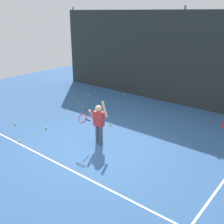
% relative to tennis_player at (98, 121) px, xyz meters
% --- Properties ---
extents(ground_plane, '(20.00, 20.00, 0.00)m').
position_rel_tennis_player_xyz_m(ground_plane, '(0.08, -0.06, -0.73)').
color(ground_plane, '#335B93').
extents(court_line_baseline, '(9.00, 0.05, 0.00)m').
position_rel_tennis_player_xyz_m(court_line_baseline, '(0.08, -1.52, -0.72)').
color(court_line_baseline, white).
rests_on(court_line_baseline, ground).
extents(back_fence_windscreen, '(12.76, 0.08, 3.79)m').
position_rel_tennis_player_xyz_m(back_fence_windscreen, '(0.08, 4.90, 1.17)').
color(back_fence_windscreen, '#282D2B').
rests_on(back_fence_windscreen, ground).
extents(fence_post_0, '(0.09, 0.09, 3.94)m').
position_rel_tennis_player_xyz_m(fence_post_0, '(-6.15, 4.96, 1.24)').
color(fence_post_0, slate).
rests_on(fence_post_0, ground).
extents(fence_post_1, '(0.09, 0.09, 3.94)m').
position_rel_tennis_player_xyz_m(fence_post_1, '(0.08, 4.96, 1.24)').
color(fence_post_1, slate).
rests_on(fence_post_1, ground).
extents(tennis_player, '(0.68, 0.61, 1.35)m').
position_rel_tennis_player_xyz_m(tennis_player, '(0.00, 0.00, 0.00)').
color(tennis_player, '#3F4C59').
rests_on(tennis_player, ground).
extents(water_bottle, '(0.07, 0.07, 0.22)m').
position_rel_tennis_player_xyz_m(water_bottle, '(2.50, 3.53, -0.62)').
color(water_bottle, '#D83F33').
rests_on(water_bottle, ground).
extents(tennis_ball_0, '(0.07, 0.07, 0.07)m').
position_rel_tennis_player_xyz_m(tennis_ball_0, '(-2.08, -0.33, -0.69)').
color(tennis_ball_0, '#CCE033').
rests_on(tennis_ball_0, ground).
extents(tennis_ball_1, '(0.07, 0.07, 0.07)m').
position_rel_tennis_player_xyz_m(tennis_ball_1, '(-1.93, -1.44, -0.69)').
color(tennis_ball_1, '#CCE033').
rests_on(tennis_ball_1, ground).
extents(tennis_ball_2, '(0.07, 0.07, 0.07)m').
position_rel_tennis_player_xyz_m(tennis_ball_2, '(-2.65, 1.98, -0.69)').
color(tennis_ball_2, '#CCE033').
rests_on(tennis_ball_2, ground).
extents(tennis_ball_3, '(0.07, 0.07, 0.07)m').
position_rel_tennis_player_xyz_m(tennis_ball_3, '(-3.17, 2.25, -0.69)').
color(tennis_ball_3, '#CCE033').
rests_on(tennis_ball_3, ground).
extents(tennis_ball_4, '(0.07, 0.07, 0.07)m').
position_rel_tennis_player_xyz_m(tennis_ball_4, '(-0.58, 1.27, -0.69)').
color(tennis_ball_4, '#CCE033').
rests_on(tennis_ball_4, ground).
extents(tennis_ball_6, '(0.07, 0.07, 0.07)m').
position_rel_tennis_player_xyz_m(tennis_ball_6, '(-3.59, 3.31, -0.69)').
color(tennis_ball_6, '#CCE033').
rests_on(tennis_ball_6, ground).
extents(tennis_ball_7, '(0.07, 0.07, 0.07)m').
position_rel_tennis_player_xyz_m(tennis_ball_7, '(-2.39, 4.48, -0.69)').
color(tennis_ball_7, '#CCE033').
rests_on(tennis_ball_7, ground).
extents(tennis_ball_8, '(0.07, 0.07, 0.07)m').
position_rel_tennis_player_xyz_m(tennis_ball_8, '(-3.19, -0.78, -0.69)').
color(tennis_ball_8, '#CCE033').
rests_on(tennis_ball_8, ground).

